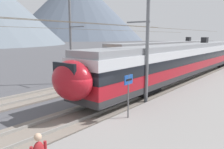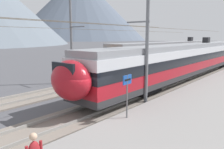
# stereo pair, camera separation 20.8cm
# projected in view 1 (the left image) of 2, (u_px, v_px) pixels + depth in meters

# --- Properties ---
(ground_plane) EXTENTS (400.00, 400.00, 0.00)m
(ground_plane) POSITION_uv_depth(u_px,v_px,m) (90.00, 121.00, 12.30)
(ground_plane) COLOR #4C4C51
(platform_slab) EXTENTS (120.00, 7.48, 0.29)m
(platform_slab) POSITION_uv_depth(u_px,v_px,m) (171.00, 145.00, 9.24)
(platform_slab) COLOR gray
(platform_slab) RESTS_ON ground
(track_near) EXTENTS (120.00, 3.00, 0.28)m
(track_near) POSITION_uv_depth(u_px,v_px,m) (80.00, 116.00, 12.81)
(track_near) COLOR slate
(track_near) RESTS_ON ground
(track_far) EXTENTS (120.00, 3.00, 0.28)m
(track_far) POSITION_uv_depth(u_px,v_px,m) (27.00, 98.00, 16.52)
(track_far) COLOR slate
(track_far) RESTS_ON ground
(train_near_platform) EXTENTS (35.18, 2.98, 4.27)m
(train_near_platform) POSITION_uv_depth(u_px,v_px,m) (187.00, 58.00, 24.81)
(train_near_platform) COLOR #2D2D30
(train_near_platform) RESTS_ON track_near
(train_far_track) EXTENTS (35.38, 2.98, 4.27)m
(train_far_track) POSITION_uv_depth(u_px,v_px,m) (175.00, 51.00, 36.04)
(train_far_track) COLOR #2D2D30
(train_far_track) RESTS_ON track_far
(catenary_mast_mid) EXTENTS (44.86, 1.83, 7.08)m
(catenary_mast_mid) POSITION_uv_depth(u_px,v_px,m) (146.00, 50.00, 14.95)
(catenary_mast_mid) COLOR slate
(catenary_mast_mid) RESTS_ON ground
(catenary_mast_far_side) EXTENTS (44.86, 2.13, 8.38)m
(catenary_mast_far_side) POSITION_uv_depth(u_px,v_px,m) (71.00, 40.00, 21.35)
(catenary_mast_far_side) COLOR slate
(catenary_mast_far_side) RESTS_ON ground
(platform_sign) EXTENTS (0.70, 0.08, 2.36)m
(platform_sign) POSITION_uv_depth(u_px,v_px,m) (128.00, 87.00, 11.68)
(platform_sign) COLOR #59595B
(platform_sign) RESTS_ON platform_slab
(mountain_right_ridge) EXTENTS (162.75, 162.75, 79.33)m
(mountain_right_ridge) POSITION_uv_depth(u_px,v_px,m) (76.00, 7.00, 269.35)
(mountain_right_ridge) COLOR #515B6B
(mountain_right_ridge) RESTS_ON ground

